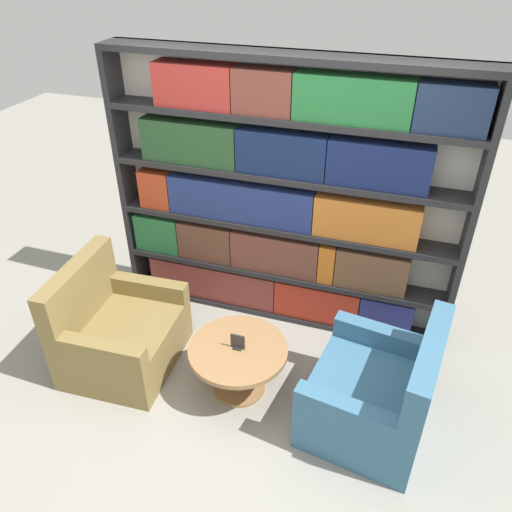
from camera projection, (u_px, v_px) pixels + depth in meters
The scene contains 6 objects.
ground_plane at pixel (230, 420), 3.71m from camera, with size 14.00×14.00×0.00m, color gray.
bookshelf at pixel (281, 203), 4.17m from camera, with size 2.95×0.30×2.33m.
armchair_left at pixel (118, 332), 4.08m from camera, with size 0.85×0.95×0.91m.
armchair_right at pixel (376, 395), 3.53m from camera, with size 0.93×1.03×0.91m.
coffee_table at pixel (238, 360), 3.80m from camera, with size 0.75×0.75×0.43m.
table_sign at pixel (238, 343), 3.71m from camera, with size 0.11×0.06×0.13m.
Camera 1 is at (0.93, -2.25, 3.06)m, focal length 35.00 mm.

